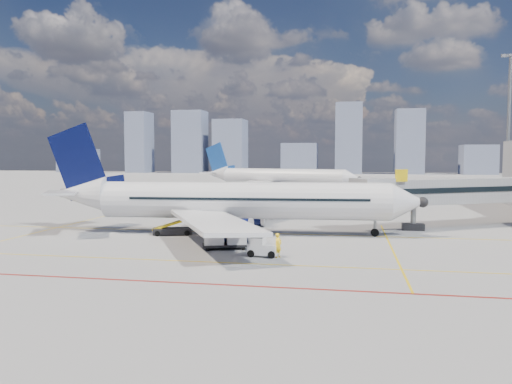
# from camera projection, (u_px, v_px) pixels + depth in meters

# --- Properties ---
(ground) EXTENTS (420.00, 420.00, 0.00)m
(ground) POSITION_uv_depth(u_px,v_px,m) (221.00, 247.00, 41.59)
(ground) COLOR gray
(ground) RESTS_ON ground
(apron_markings) EXTENTS (90.00, 35.12, 0.01)m
(apron_markings) POSITION_uv_depth(u_px,v_px,m) (200.00, 256.00, 37.86)
(apron_markings) COLOR gold
(apron_markings) RESTS_ON ground
(jet_bridge) EXTENTS (23.55, 15.78, 6.30)m
(jet_bridge) POSITION_uv_depth(u_px,v_px,m) (472.00, 192.00, 53.62)
(jet_bridge) COLOR gray
(jet_bridge) RESTS_ON ground
(floodlight_mast_ne) EXTENTS (3.20, 0.61, 25.45)m
(floodlight_mast_ne) POSITION_uv_depth(u_px,v_px,m) (509.00, 122.00, 87.64)
(floodlight_mast_ne) COLOR slate
(floodlight_mast_ne) RESTS_ON ground
(distant_skyline) EXTENTS (257.00, 14.90, 31.67)m
(distant_skyline) POSITION_uv_depth(u_px,v_px,m) (327.00, 147.00, 226.98)
(distant_skyline) COLOR slate
(distant_skyline) RESTS_ON ground
(main_aircraft) EXTENTS (37.10, 32.29, 10.90)m
(main_aircraft) POSITION_uv_depth(u_px,v_px,m) (228.00, 201.00, 48.35)
(main_aircraft) COLOR silver
(main_aircraft) RESTS_ON ground
(second_aircraft) EXTENTS (35.56, 30.21, 10.85)m
(second_aircraft) POSITION_uv_depth(u_px,v_px,m) (276.00, 177.00, 104.96)
(second_aircraft) COLOR silver
(second_aircraft) RESTS_ON ground
(baggage_tug) EXTENTS (2.31, 1.54, 1.52)m
(baggage_tug) POSITION_uv_depth(u_px,v_px,m) (262.00, 247.00, 37.57)
(baggage_tug) COLOR silver
(baggage_tug) RESTS_ON ground
(cargo_dolly) EXTENTS (3.99, 2.69, 2.01)m
(cargo_dolly) POSITION_uv_depth(u_px,v_px,m) (225.00, 236.00, 40.57)
(cargo_dolly) COLOR black
(cargo_dolly) RESTS_ON ground
(belt_loader) EXTENTS (5.33, 2.64, 2.15)m
(belt_loader) POSITION_uv_depth(u_px,v_px,m) (174.00, 229.00, 47.87)
(belt_loader) COLOR black
(belt_loader) RESTS_ON ground
(ramp_worker) EXTENTS (0.73, 0.80, 1.83)m
(ramp_worker) POSITION_uv_depth(u_px,v_px,m) (278.00, 245.00, 37.12)
(ramp_worker) COLOR yellow
(ramp_worker) RESTS_ON ground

